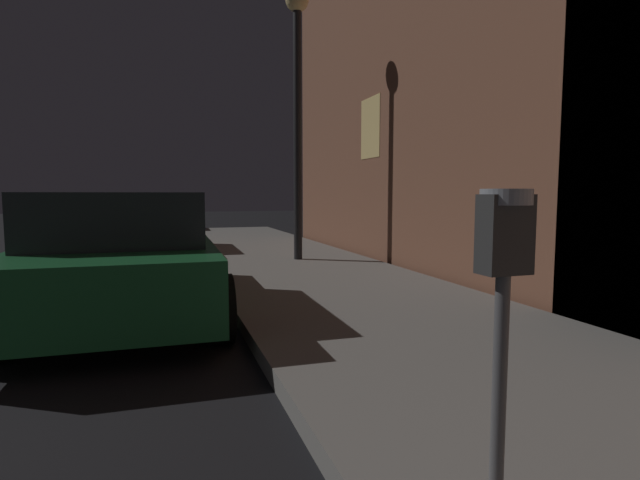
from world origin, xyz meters
name	(u,v)px	position (x,y,z in m)	size (l,w,h in m)	color
parking_meter	(503,271)	(4.49, 0.81, 1.12)	(0.19, 0.19, 1.28)	#59595B
car_green	(124,256)	(2.85, 5.15, 0.72)	(2.19, 4.11, 1.43)	#19592D
car_white	(143,224)	(2.85, 11.46, 0.71)	(2.13, 4.51, 1.43)	silver
car_yellow_cab	(149,213)	(2.85, 18.39, 0.71)	(2.15, 4.14, 1.43)	gold
street_lamp	(297,81)	(5.79, 8.41, 3.55)	(0.44, 0.44, 5.09)	black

